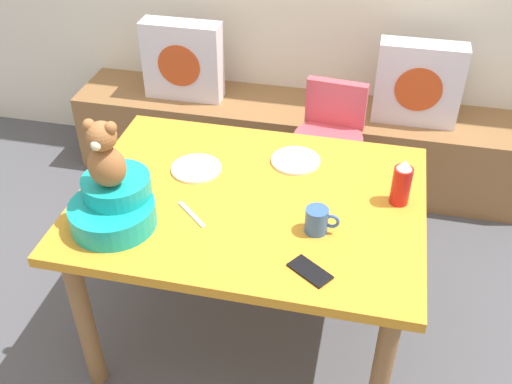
# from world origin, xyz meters

# --- Properties ---
(ground_plane) EXTENTS (8.00, 8.00, 0.00)m
(ground_plane) POSITION_xyz_m (0.00, 0.00, 0.00)
(ground_plane) COLOR #4C4C51
(window_bench) EXTENTS (2.60, 0.44, 0.46)m
(window_bench) POSITION_xyz_m (0.00, 1.23, 0.23)
(window_bench) COLOR olive
(window_bench) RESTS_ON ground_plane
(pillow_floral_left) EXTENTS (0.44, 0.15, 0.44)m
(pillow_floral_left) POSITION_xyz_m (-0.67, 1.21, 0.68)
(pillow_floral_left) COLOR silver
(pillow_floral_left) RESTS_ON window_bench
(pillow_floral_right) EXTENTS (0.44, 0.15, 0.44)m
(pillow_floral_right) POSITION_xyz_m (0.62, 1.21, 0.68)
(pillow_floral_right) COLOR silver
(pillow_floral_right) RESTS_ON window_bench
(dining_table) EXTENTS (1.29, 0.97, 0.74)m
(dining_table) POSITION_xyz_m (0.00, 0.00, 0.64)
(dining_table) COLOR orange
(dining_table) RESTS_ON ground_plane
(highchair) EXTENTS (0.35, 0.47, 0.79)m
(highchair) POSITION_xyz_m (0.21, 0.80, 0.52)
(highchair) COLOR #D84C59
(highchair) RESTS_ON ground_plane
(infant_seat_teal) EXTENTS (0.30, 0.33, 0.16)m
(infant_seat_teal) POSITION_xyz_m (-0.43, -0.24, 0.81)
(infant_seat_teal) COLOR #15A19D
(infant_seat_teal) RESTS_ON dining_table
(teddy_bear) EXTENTS (0.13, 0.12, 0.25)m
(teddy_bear) POSITION_xyz_m (-0.43, -0.24, 1.02)
(teddy_bear) COLOR #996034
(teddy_bear) RESTS_ON infant_seat_teal
(ketchup_bottle) EXTENTS (0.07, 0.07, 0.18)m
(ketchup_bottle) POSITION_xyz_m (0.54, 0.09, 0.83)
(ketchup_bottle) COLOR red
(ketchup_bottle) RESTS_ON dining_table
(coffee_mug) EXTENTS (0.12, 0.08, 0.09)m
(coffee_mug) POSITION_xyz_m (0.27, -0.14, 0.79)
(coffee_mug) COLOR #335999
(coffee_mug) RESTS_ON dining_table
(dinner_plate_near) EXTENTS (0.20, 0.20, 0.01)m
(dinner_plate_near) POSITION_xyz_m (0.13, 0.27, 0.75)
(dinner_plate_near) COLOR white
(dinner_plate_near) RESTS_ON dining_table
(dinner_plate_far) EXTENTS (0.20, 0.20, 0.01)m
(dinner_plate_far) POSITION_xyz_m (-0.25, 0.13, 0.75)
(dinner_plate_far) COLOR white
(dinner_plate_far) RESTS_ON dining_table
(cell_phone) EXTENTS (0.16, 0.14, 0.01)m
(cell_phone) POSITION_xyz_m (0.28, -0.34, 0.74)
(cell_phone) COLOR black
(cell_phone) RESTS_ON dining_table
(table_fork) EXTENTS (0.14, 0.13, 0.01)m
(table_fork) POSITION_xyz_m (-0.18, -0.15, 0.74)
(table_fork) COLOR silver
(table_fork) RESTS_ON dining_table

